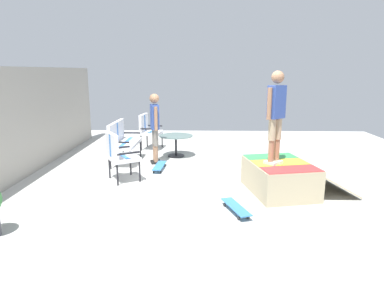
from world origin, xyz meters
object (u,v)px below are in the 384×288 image
at_px(patio_chair_by_wall, 118,152).
at_px(skateboard_spare, 236,207).
at_px(patio_table, 176,141).
at_px(person_skater, 276,111).
at_px(patio_chair_near_house, 148,128).
at_px(skate_ramp, 281,177).
at_px(patio_bench, 121,138).
at_px(person_watching, 155,123).
at_px(skateboard_by_bench, 159,166).

bearing_deg(patio_chair_by_wall, skateboard_spare, -124.02).
height_order(patio_table, person_skater, person_skater).
bearing_deg(skateboard_spare, person_skater, -41.06).
distance_m(patio_chair_near_house, skateboard_spare, 5.02).
xyz_separation_m(skate_ramp, patio_table, (2.66, 2.18, 0.11)).
xyz_separation_m(patio_bench, patio_table, (0.64, -1.30, -0.21)).
height_order(skate_ramp, patio_chair_near_house, patio_chair_near_house).
distance_m(skate_ramp, person_skater, 1.28).
xyz_separation_m(skate_ramp, patio_bench, (2.02, 3.48, 0.32)).
bearing_deg(patio_bench, skate_ramp, -120.09).
height_order(patio_bench, person_watching, person_watching).
bearing_deg(person_skater, patio_table, 35.87).
bearing_deg(skateboard_by_bench, patio_chair_by_wall, 139.27).
xyz_separation_m(skate_ramp, skateboard_by_bench, (1.42, 2.47, -0.21)).
relative_size(patio_bench, patio_table, 1.40).
bearing_deg(skateboard_spare, patio_chair_near_house, 25.28).
xyz_separation_m(patio_table, skateboard_spare, (-3.63, -1.24, -0.32)).
bearing_deg(person_watching, skate_ramp, -126.89).
xyz_separation_m(person_skater, skateboard_spare, (-0.86, 0.75, -1.47)).
relative_size(patio_table, person_skater, 0.54).
bearing_deg(patio_chair_near_house, person_watching, -164.67).
distance_m(person_skater, skateboard_spare, 1.86).
height_order(skate_ramp, skateboard_by_bench, skate_ramp).
xyz_separation_m(patio_bench, skateboard_spare, (-2.98, -2.55, -0.53)).
bearing_deg(person_skater, skateboard_by_bench, 56.50).
bearing_deg(person_skater, person_watching, 49.74).
xyz_separation_m(patio_chair_near_house, person_watching, (-1.57, -0.43, 0.39)).
distance_m(patio_table, skateboard_spare, 3.85).
distance_m(patio_chair_near_house, person_watching, 1.67).
bearing_deg(skate_ramp, skateboard_by_bench, 60.19).
height_order(person_skater, skateboard_spare, person_skater).
height_order(patio_bench, patio_chair_near_house, same).
distance_m(person_watching, skateboard_by_bench, 1.09).
bearing_deg(skate_ramp, person_watching, 53.11).
bearing_deg(skateboard_by_bench, patio_chair_near_house, 15.58).
xyz_separation_m(person_watching, person_skater, (-2.08, -2.45, 0.55)).
bearing_deg(skate_ramp, patio_chair_near_house, 40.84).
xyz_separation_m(skate_ramp, person_watching, (1.98, 2.64, 0.71)).
distance_m(patio_chair_by_wall, patio_table, 2.34).
relative_size(skate_ramp, patio_bench, 1.62).
bearing_deg(person_watching, patio_chair_near_house, 15.33).
height_order(patio_chair_by_wall, skateboard_spare, patio_chair_by_wall).
bearing_deg(patio_chair_by_wall, skateboard_by_bench, -40.73).
distance_m(patio_table, person_skater, 3.60).
distance_m(patio_bench, skateboard_by_bench, 1.29).
height_order(patio_bench, patio_table, patio_bench).
bearing_deg(patio_chair_by_wall, skate_ramp, -100.02).
bearing_deg(skateboard_spare, skateboard_by_bench, 32.84).
bearing_deg(patio_bench, patio_chair_by_wall, -169.08).
bearing_deg(skateboard_by_bench, skate_ramp, -119.81).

